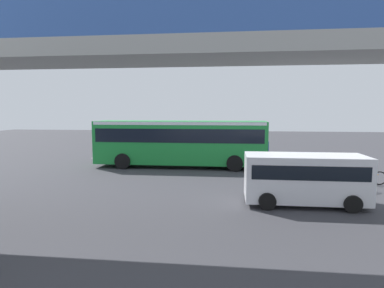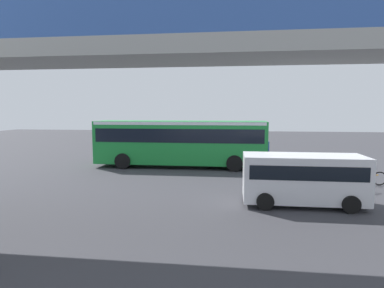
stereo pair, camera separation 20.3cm
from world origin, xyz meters
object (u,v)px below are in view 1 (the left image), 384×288
Objects in this scene: city_bus at (180,140)px; pedestrian at (266,150)px; bicycle_orange at (369,178)px; traffic_sign at (189,135)px; bicycle_blue at (332,171)px; parked_van at (304,176)px; bicycle_black at (351,183)px.

pedestrian is at bearing -155.33° from city_bus.
traffic_sign reaches higher than bicycle_orange.
pedestrian reaches higher than bicycle_blue.
bicycle_black is (-2.76, -2.58, -0.81)m from parked_van.
parked_van is 6.42m from bicycle_blue.
pedestrian is at bearing -69.96° from bicycle_black.
parked_van is 3.86m from bicycle_black.
parked_van reaches higher than pedestrian.
parked_van reaches higher than bicycle_black.
city_bus is 10.48m from parked_van.
bicycle_orange is at bearing 122.76° from pedestrian.
pedestrian reaches higher than bicycle_orange.
pedestrian reaches higher than bicycle_black.
traffic_sign reaches higher than bicycle_black.
bicycle_black is 13.75m from traffic_sign.
bicycle_black is 1.00× the size of bicycle_orange.
traffic_sign is at bearing -39.45° from bicycle_orange.
city_bus is at bearing 24.67° from pedestrian.
city_bus is at bearing -15.37° from bicycle_blue.
bicycle_black and bicycle_blue have the same top height.
bicycle_orange is at bearing 158.31° from city_bus.
bicycle_black is 1.00× the size of bicycle_blue.
pedestrian is at bearing -88.29° from parked_van.
traffic_sign is (6.39, -12.74, 0.71)m from parked_van.
bicycle_orange is 2.17m from bicycle_blue.
traffic_sign is at bearing -15.56° from pedestrian.
traffic_sign is (-0.03, -4.48, 0.01)m from city_bus.
bicycle_blue is at bearing -50.70° from bicycle_orange.
bicycle_blue is at bearing 142.65° from traffic_sign.
pedestrian is (3.09, -8.47, 0.51)m from bicycle_black.
traffic_sign is at bearing -37.35° from bicycle_blue.
bicycle_blue is (1.38, -1.68, 0.00)m from bicycle_orange.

